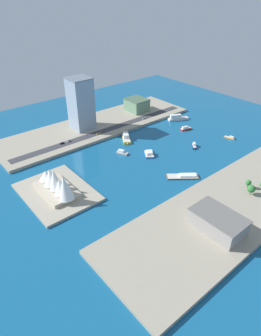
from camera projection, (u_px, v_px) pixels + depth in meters
ground_plane at (152, 157)px, 290.31m from camera, size 440.00×440.00×0.00m
quay_west at (236, 202)px, 227.71m from camera, size 70.00×240.00×2.93m
quay_east at (98, 126)px, 351.35m from camera, size 70.00×240.00×2.93m
peninsula_point at (57, 192)px, 239.81m from camera, size 66.24×50.28×2.00m
road_strip at (107, 130)px, 337.69m from camera, size 9.94×228.00×0.15m
water_taxi_orange at (230, 138)px, 324.78m from camera, size 12.31×6.97×2.98m
catamaran_blue at (149, 154)px, 292.90m from camera, size 17.16×15.44×4.52m
patrol_launch_navy at (194, 146)px, 307.25m from camera, size 10.59×10.52×4.21m
tugboat_red at (186, 128)px, 343.82m from camera, size 7.58×14.72×4.42m
barge_flat_brown at (184, 176)px, 259.53m from camera, size 24.08×27.36×2.82m
yacht_sleek_gray at (122, 152)px, 295.03m from camera, size 13.25×9.04×4.13m
ferry_yellow_fast at (126, 138)px, 321.41m from camera, size 22.96×17.81×6.54m
ferry_white_commuter at (177, 118)px, 368.25m from camera, size 16.65×26.81×7.21m
carpark_squat_concrete at (218, 222)px, 197.82m from camera, size 36.10×22.50×12.57m
tower_tall_glass at (81, 104)px, 327.72m from camera, size 24.24×24.02×57.70m
terminal_long_green at (137, 105)px, 384.93m from camera, size 27.30×24.53×15.87m
sedan_silver at (69, 141)px, 312.02m from camera, size 1.91×4.67×1.47m
van_white at (144, 118)px, 364.48m from camera, size 2.12×4.59×1.43m
suv_black at (62, 143)px, 307.46m from camera, size 1.93×4.28×1.63m
taxi_yellow_cab at (98, 133)px, 327.64m from camera, size 2.01×5.04×1.51m
traffic_light_waterfront at (88, 136)px, 314.80m from camera, size 0.36×0.36×6.50m
opera_landmark at (56, 183)px, 233.55m from camera, size 47.55×23.64×23.24m
park_tree_cluster at (253, 187)px, 234.25m from camera, size 13.02×19.21×8.60m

